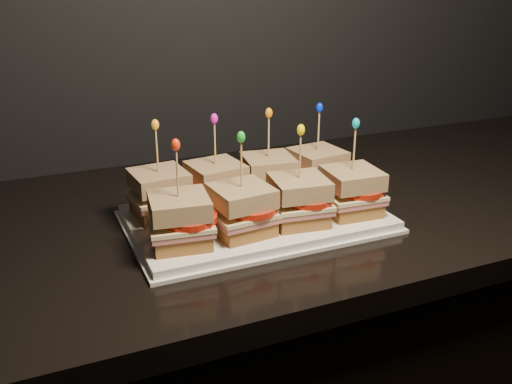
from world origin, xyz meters
name	(u,v)px	position (x,y,z in m)	size (l,w,h in m)	color
granite_slab	(248,218)	(-0.55, 1.69, 0.92)	(2.15, 0.64, 0.04)	black
platter	(256,218)	(-0.57, 1.62, 0.95)	(0.40, 0.25, 0.02)	white
platter_rim	(256,222)	(-0.57, 1.62, 0.94)	(0.41, 0.26, 0.01)	white
sandwich_0_bread_bot	(161,208)	(-0.71, 1.68, 0.97)	(0.08, 0.08, 0.02)	brown
sandwich_0_ham	(160,199)	(-0.71, 1.68, 0.98)	(0.09, 0.08, 0.01)	#B46361
sandwich_0_cheese	(160,195)	(-0.71, 1.68, 0.99)	(0.09, 0.09, 0.01)	beige
sandwich_0_tomato	(168,191)	(-0.70, 1.67, 1.00)	(0.08, 0.08, 0.01)	red
sandwich_0_bread_top	(159,180)	(-0.71, 1.68, 1.01)	(0.08, 0.08, 0.03)	brown
sandwich_0_pick	(157,153)	(-0.71, 1.68, 1.06)	(0.00, 0.00, 0.09)	tan
sandwich_0_frill	(155,125)	(-0.71, 1.68, 1.10)	(0.01, 0.01, 0.02)	#F8A822
sandwich_1_bread_bot	(216,199)	(-0.61, 1.68, 0.97)	(0.08, 0.08, 0.02)	brown
sandwich_1_ham	(216,191)	(-0.61, 1.68, 0.98)	(0.09, 0.08, 0.01)	#B46361
sandwich_1_cheese	(216,187)	(-0.61, 1.68, 0.99)	(0.09, 0.09, 0.01)	beige
sandwich_1_tomato	(224,183)	(-0.60, 1.67, 1.00)	(0.08, 0.08, 0.01)	red
sandwich_1_bread_top	(216,172)	(-0.61, 1.68, 1.01)	(0.08, 0.08, 0.03)	brown
sandwich_1_pick	(215,146)	(-0.61, 1.68, 1.06)	(0.00, 0.00, 0.09)	tan
sandwich_1_frill	(214,119)	(-0.61, 1.68, 1.10)	(0.01, 0.01, 0.02)	#D515B3
sandwich_2_bread_bot	(268,191)	(-0.52, 1.68, 0.97)	(0.08, 0.08, 0.02)	brown
sandwich_2_ham	(268,183)	(-0.52, 1.68, 0.98)	(0.09, 0.08, 0.01)	#B46361
sandwich_2_cheese	(268,179)	(-0.52, 1.68, 0.99)	(0.09, 0.09, 0.01)	beige
sandwich_2_tomato	(276,175)	(-0.51, 1.67, 1.00)	(0.08, 0.08, 0.01)	red
sandwich_2_bread_top	(268,164)	(-0.52, 1.68, 1.01)	(0.08, 0.08, 0.03)	brown
sandwich_2_pick	(269,139)	(-0.52, 1.68, 1.06)	(0.00, 0.00, 0.09)	tan
sandwich_2_frill	(269,113)	(-0.52, 1.68, 1.10)	(0.01, 0.01, 0.02)	orange
sandwich_3_bread_bot	(316,183)	(-0.42, 1.68, 0.97)	(0.08, 0.08, 0.02)	brown
sandwich_3_ham	(317,175)	(-0.42, 1.68, 0.98)	(0.09, 0.08, 0.01)	#B46361
sandwich_3_cheese	(317,172)	(-0.42, 1.68, 0.99)	(0.09, 0.09, 0.01)	beige
sandwich_3_tomato	(325,168)	(-0.41, 1.67, 1.00)	(0.08, 0.08, 0.01)	red
sandwich_3_bread_top	(317,158)	(-0.42, 1.68, 1.01)	(0.08, 0.08, 0.03)	brown
sandwich_3_pick	(318,133)	(-0.42, 1.68, 1.06)	(0.00, 0.00, 0.09)	tan
sandwich_3_frill	(320,108)	(-0.42, 1.68, 1.10)	(0.01, 0.01, 0.02)	#0524DE
sandwich_4_bread_bot	(181,237)	(-0.71, 1.57, 0.97)	(0.08, 0.08, 0.02)	brown
sandwich_4_ham	(180,227)	(-0.71, 1.57, 0.98)	(0.09, 0.08, 0.01)	#B46361
sandwich_4_cheese	(180,223)	(-0.71, 1.57, 0.99)	(0.09, 0.09, 0.01)	beige
sandwich_4_tomato	(189,218)	(-0.70, 1.56, 1.00)	(0.08, 0.08, 0.01)	red
sandwich_4_bread_top	(179,206)	(-0.71, 1.57, 1.01)	(0.08, 0.08, 0.03)	brown
sandwich_4_pick	(177,176)	(-0.71, 1.57, 1.06)	(0.00, 0.00, 0.09)	tan
sandwich_4_frill	(176,145)	(-0.71, 1.57, 1.10)	(0.01, 0.01, 0.02)	red
sandwich_5_bread_bot	(242,226)	(-0.61, 1.57, 0.97)	(0.08, 0.08, 0.02)	brown
sandwich_5_ham	(242,216)	(-0.61, 1.57, 0.98)	(0.09, 0.08, 0.01)	#B46361
sandwich_5_cheese	(242,212)	(-0.61, 1.57, 0.99)	(0.09, 0.09, 0.01)	beige
sandwich_5_tomato	(251,208)	(-0.60, 1.56, 1.00)	(0.08, 0.08, 0.01)	red
sandwich_5_bread_top	(242,196)	(-0.61, 1.57, 1.01)	(0.08, 0.08, 0.03)	brown
sandwich_5_pick	(241,167)	(-0.61, 1.57, 1.06)	(0.00, 0.00, 0.09)	tan
sandwich_5_frill	(241,137)	(-0.61, 1.57, 1.10)	(0.01, 0.01, 0.02)	green
sandwich_6_bread_bot	(298,215)	(-0.52, 1.57, 0.97)	(0.08, 0.08, 0.02)	brown
sandwich_6_ham	(299,206)	(-0.52, 1.57, 0.98)	(0.09, 0.08, 0.01)	#B46361
sandwich_6_cheese	(299,202)	(-0.52, 1.57, 0.99)	(0.09, 0.09, 0.01)	beige
sandwich_6_tomato	(308,198)	(-0.51, 1.56, 1.00)	(0.08, 0.08, 0.01)	red
sandwich_6_bread_top	(299,187)	(-0.52, 1.57, 1.01)	(0.08, 0.08, 0.03)	brown
sandwich_6_pick	(300,159)	(-0.52, 1.57, 1.06)	(0.00, 0.00, 0.09)	tan
sandwich_6_frill	(301,130)	(-0.52, 1.57, 1.10)	(0.01, 0.01, 0.02)	#FED301
sandwich_7_bread_bot	(350,206)	(-0.42, 1.57, 0.97)	(0.08, 0.08, 0.02)	brown
sandwich_7_ham	(351,197)	(-0.42, 1.57, 0.98)	(0.09, 0.08, 0.01)	#B46361
sandwich_7_cheese	(351,193)	(-0.42, 1.57, 0.99)	(0.09, 0.09, 0.01)	beige
sandwich_7_tomato	(360,189)	(-0.41, 1.56, 1.00)	(0.08, 0.08, 0.01)	red
sandwich_7_bread_top	(352,178)	(-0.42, 1.57, 1.01)	(0.08, 0.08, 0.03)	brown
sandwich_7_pick	(354,152)	(-0.42, 1.57, 1.06)	(0.00, 0.00, 0.09)	tan
sandwich_7_frill	(356,123)	(-0.42, 1.57, 1.10)	(0.01, 0.01, 0.02)	#109EB5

